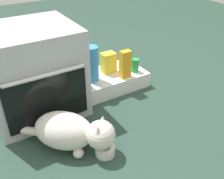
{
  "coord_description": "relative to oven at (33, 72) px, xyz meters",
  "views": [
    {
      "loc": [
        -0.47,
        -1.28,
        1.22
      ],
      "look_at": [
        0.34,
        0.04,
        0.25
      ],
      "focal_mm": 41.37,
      "sensor_mm": 36.0,
      "label": 1
    }
  ],
  "objects": [
    {
      "name": "juice_carton",
      "position": [
        0.74,
        -0.12,
        -0.08
      ],
      "size": [
        0.09,
        0.06,
        0.24
      ],
      "primitive_type": "cube",
      "color": "orange",
      "rests_on": "pantry_cabinet"
    },
    {
      "name": "food_bowl",
      "position": [
        0.2,
        -0.69,
        -0.3
      ],
      "size": [
        0.13,
        0.13,
        0.09
      ],
      "color": "white",
      "rests_on": "ground"
    },
    {
      "name": "pantry_cabinet",
      "position": [
        0.67,
        0.0,
        -0.27
      ],
      "size": [
        0.59,
        0.37,
        0.14
      ],
      "primitive_type": "cube",
      "color": "white",
      "rests_on": "ground"
    },
    {
      "name": "snack_bag",
      "position": [
        0.66,
        0.04,
        -0.11
      ],
      "size": [
        0.12,
        0.09,
        0.18
      ],
      "primitive_type": "cube",
      "color": "yellow",
      "rests_on": "pantry_cabinet"
    },
    {
      "name": "ground",
      "position": [
        0.1,
        -0.43,
        -0.33
      ],
      "size": [
        8.0,
        8.0,
        0.0
      ],
      "primitive_type": "plane",
      "color": "#284238"
    },
    {
      "name": "soda_can",
      "position": [
        0.87,
        -0.08,
        -0.14
      ],
      "size": [
        0.07,
        0.07,
        0.12
      ],
      "primitive_type": "cylinder",
      "color": "green",
      "rests_on": "pantry_cabinet"
    },
    {
      "name": "cat",
      "position": [
        0.05,
        -0.53,
        -0.19
      ],
      "size": [
        0.62,
        0.64,
        0.27
      ],
      "rotation": [
        0.0,
        0.0,
        -0.8
      ],
      "color": "silver",
      "rests_on": "ground"
    },
    {
      "name": "oven",
      "position": [
        0.0,
        0.0,
        0.0
      ],
      "size": [
        0.66,
        0.62,
        0.67
      ],
      "color": "#B7BABF",
      "rests_on": "ground"
    },
    {
      "name": "water_bottle",
      "position": [
        0.47,
        -0.02,
        -0.05
      ],
      "size": [
        0.11,
        0.11,
        0.3
      ],
      "primitive_type": "cylinder",
      "color": "#388CD1",
      "rests_on": "pantry_cabinet"
    }
  ]
}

